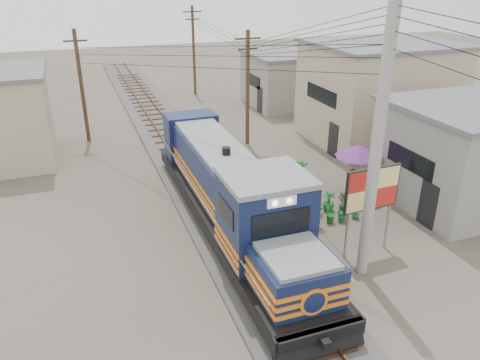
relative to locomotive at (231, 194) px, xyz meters
name	(u,v)px	position (x,y,z in m)	size (l,w,h in m)	color
ground	(268,283)	(0.00, -3.99, -1.70)	(120.00, 120.00, 0.00)	#473F35
ballast	(195,175)	(0.00, 6.01, -1.62)	(3.60, 70.00, 0.16)	#595651
track	(195,172)	(0.00, 6.01, -1.44)	(1.15, 70.00, 0.12)	#51331E
locomotive	(231,194)	(0.00, 0.00, 0.00)	(2.87, 15.61, 3.87)	black
utility_pole_main	(377,143)	(3.50, -4.49, 3.30)	(0.40, 0.40, 10.00)	#9E9B93
wooden_pole_mid	(248,87)	(4.50, 10.01, 1.98)	(1.60, 0.24, 7.00)	#4C3826
wooden_pole_far	(194,49)	(4.80, 24.01, 2.23)	(1.60, 0.24, 7.50)	#4C3826
wooden_pole_left	(81,85)	(-5.00, 14.01, 1.98)	(1.60, 0.24, 7.00)	#4C3826
power_lines	(194,34)	(-0.14, 4.50, 5.87)	(9.65, 19.00, 3.30)	black
shophouse_front	(472,153)	(11.50, -0.99, 0.66)	(7.35, 6.30, 4.70)	gray
shophouse_mid	(377,92)	(12.50, 8.01, 1.41)	(8.40, 7.35, 6.20)	tan
shophouse_back	(287,79)	(11.00, 18.01, 0.41)	(6.30, 6.30, 4.20)	gray
billboard	(372,191)	(4.36, -3.41, 0.95)	(2.32, 0.24, 3.58)	#99999E
market_umbrella	(359,151)	(6.94, 1.35, 0.53)	(2.68, 2.68, 2.53)	black
vendor	(351,185)	(6.26, 0.75, -0.87)	(0.60, 0.39, 1.65)	black
plant_nursery	(320,202)	(4.33, 0.20, -1.21)	(3.55, 2.96, 1.09)	#1C6525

